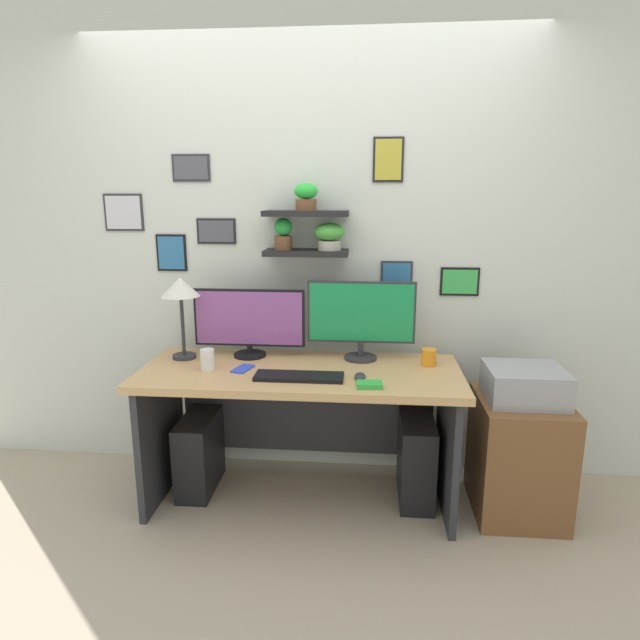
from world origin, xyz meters
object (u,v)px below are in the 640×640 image
object	(u,v)px
desk_lamp	(181,293)
computer_mouse	(360,376)
water_cup	(207,360)
printer	(525,384)
scissors_tray	(370,385)
drawer_cabinet	(518,456)
keyboard	(299,377)
coffee_mug	(429,357)
monitor_right	(361,317)
computer_tower_left	(199,453)
computer_tower_right	(416,459)
monitor_left	(249,321)
desk	(302,403)
cell_phone	(243,369)

from	to	relation	value
desk_lamp	computer_mouse	bearing A→B (deg)	-15.25
water_cup	printer	size ratio (longest dim) A/B	0.29
scissors_tray	computer_mouse	bearing A→B (deg)	113.39
scissors_tray	drawer_cabinet	distance (m)	0.93
printer	scissors_tray	bearing A→B (deg)	-163.73
keyboard	coffee_mug	world-z (taller)	coffee_mug
monitor_right	computer_mouse	distance (m)	0.41
computer_tower_left	computer_tower_right	world-z (taller)	computer_tower_right
monitor_left	coffee_mug	distance (m)	1.00
computer_mouse	coffee_mug	bearing A→B (deg)	34.90
desk	coffee_mug	distance (m)	0.72
printer	computer_mouse	bearing A→B (deg)	-171.70
printer	computer_tower_left	world-z (taller)	printer
drawer_cabinet	printer	world-z (taller)	printer
monitor_right	cell_phone	world-z (taller)	monitor_right
monitor_left	water_cup	size ratio (longest dim) A/B	5.64
computer_tower_right	computer_tower_left	bearing A→B (deg)	-179.88
keyboard	computer_mouse	xyz separation A→B (m)	(0.30, 0.02, 0.01)
monitor_right	computer_tower_right	xyz separation A→B (m)	(0.31, -0.15, -0.76)
desk	printer	size ratio (longest dim) A/B	4.39
computer_mouse	water_cup	size ratio (longest dim) A/B	0.82
cell_phone	printer	xyz separation A→B (m)	(1.44, 0.03, -0.05)
desk	drawer_cabinet	bearing A→B (deg)	-2.95
monitor_left	coffee_mug	bearing A→B (deg)	-5.24
monitor_left	cell_phone	xyz separation A→B (m)	(0.02, -0.25, -0.20)
desk	keyboard	world-z (taller)	keyboard
desk	computer_mouse	bearing A→B (deg)	-29.83
desk_lamp	scissors_tray	bearing A→B (deg)	-20.05
desk_lamp	coffee_mug	world-z (taller)	desk_lamp
monitor_left	computer_mouse	xyz separation A→B (m)	(0.62, -0.34, -0.19)
desk	water_cup	bearing A→B (deg)	-167.88
monitor_left	printer	size ratio (longest dim) A/B	1.63
printer	desk_lamp	bearing A→B (deg)	175.37
computer_tower_left	monitor_right	bearing A→B (deg)	9.55
coffee_mug	computer_tower_right	bearing A→B (deg)	-130.18
drawer_cabinet	computer_tower_left	distance (m)	1.73
keyboard	computer_mouse	bearing A→B (deg)	3.02
monitor_left	monitor_right	size ratio (longest dim) A/B	1.06
computer_tower_left	computer_tower_right	bearing A→B (deg)	0.12
desk_lamp	cell_phone	xyz separation A→B (m)	(0.37, -0.17, -0.36)
scissors_tray	drawer_cabinet	size ratio (longest dim) A/B	0.19
coffee_mug	computer_tower_left	bearing A→B (deg)	-177.24
monitor_right	scissors_tray	world-z (taller)	monitor_right
cell_phone	water_cup	distance (m)	0.19
monitor_right	coffee_mug	bearing A→B (deg)	-13.95
water_cup	computer_tower_left	xyz separation A→B (m)	(-0.11, 0.11, -0.59)
monitor_left	keyboard	bearing A→B (deg)	-47.86
computer_tower_right	desk	bearing A→B (deg)	-178.77
water_cup	computer_tower_right	bearing A→B (deg)	6.00
desk	computer_tower_left	bearing A→B (deg)	178.94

